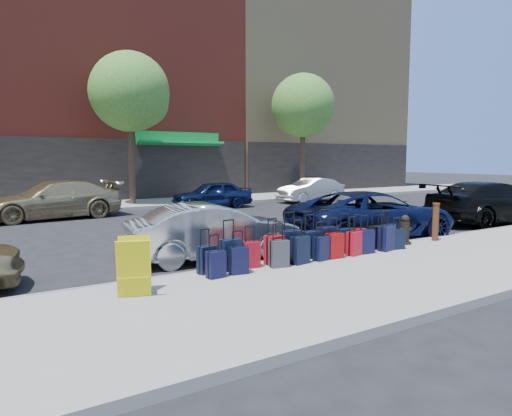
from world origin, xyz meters
TOP-DOWN VIEW (x-y plane):
  - ground at (0.00, 0.00)m, footprint 120.00×120.00m
  - sidewalk_near at (0.00, -6.50)m, footprint 60.00×4.00m
  - sidewalk_far at (0.00, 10.00)m, footprint 60.00×4.00m
  - curb_near at (0.00, -4.48)m, footprint 60.00×0.08m
  - curb_far at (0.00, 7.98)m, footprint 60.00×0.08m
  - building_center at (0.00, 17.99)m, footprint 17.00×12.85m
  - building_right at (16.00, 17.99)m, footprint 15.00×12.12m
  - tree_center at (0.64, 9.50)m, footprint 3.80×3.80m
  - tree_right at (11.14, 9.50)m, footprint 3.80×3.80m
  - suitcase_front_0 at (-2.51, -4.77)m, footprint 0.39×0.26m
  - suitcase_front_1 at (-2.01, -4.81)m, footprint 0.43×0.25m
  - suitcase_front_2 at (-1.56, -4.84)m, footprint 0.37×0.23m
  - suitcase_front_3 at (-0.97, -4.82)m, footprint 0.43×0.28m
  - suitcase_front_4 at (-0.49, -4.76)m, footprint 0.46×0.28m
  - suitcase_front_5 at (0.04, -4.78)m, footprint 0.41×0.25m
  - suitcase_front_6 at (0.49, -4.77)m, footprint 0.46×0.27m
  - suitcase_front_7 at (1.06, -4.80)m, footprint 0.41×0.27m
  - suitcase_front_8 at (1.46, -4.81)m, footprint 0.40×0.27m
  - suitcase_front_9 at (2.06, -4.83)m, footprint 0.38×0.21m
  - suitcase_front_10 at (2.52, -4.77)m, footprint 0.40×0.26m
  - suitcase_back_0 at (-2.52, -5.16)m, footprint 0.36×0.24m
  - suitcase_back_1 at (-2.01, -5.13)m, footprint 0.38×0.26m
  - suitcase_back_3 at (-1.04, -5.09)m, footprint 0.41×0.28m
  - suitcase_back_4 at (-0.51, -5.09)m, footprint 0.42×0.28m
  - suitcase_back_5 at (0.08, -5.08)m, footprint 0.38×0.26m
  - suitcase_back_6 at (0.47, -5.08)m, footprint 0.39×0.23m
  - suitcase_back_7 at (1.05, -5.09)m, footprint 0.41×0.29m
  - suitcase_back_8 at (1.43, -5.07)m, footprint 0.39×0.24m
  - suitcase_back_9 at (2.08, -5.11)m, footprint 0.44×0.31m
  - suitcase_back_10 at (2.47, -5.11)m, footprint 0.35×0.24m
  - fire_hydrant at (3.16, -4.77)m, footprint 0.38×0.34m
  - bollard at (4.24, -4.88)m, footprint 0.19×0.19m
  - display_rack at (-4.12, -5.43)m, footprint 0.69×0.72m
  - car_near_1 at (-1.53, -3.18)m, footprint 4.13×1.84m
  - car_near_2 at (3.65, -3.18)m, footprint 5.34×3.01m
  - car_near_3 at (9.67, -3.21)m, footprint 5.47×2.74m
  - car_far_1 at (-3.53, 6.63)m, footprint 5.32×2.63m
  - car_far_2 at (3.50, 6.85)m, footprint 3.93×1.93m
  - car_far_3 at (9.45, 6.76)m, footprint 4.01×1.62m

SIDE VIEW (x-z plane):
  - ground at x=0.00m, z-range 0.00..0.00m
  - sidewalk_near at x=0.00m, z-range 0.00..0.15m
  - sidewalk_far at x=0.00m, z-range 0.00..0.15m
  - curb_near at x=0.00m, z-range 0.00..0.15m
  - curb_far at x=0.00m, z-range 0.00..0.15m
  - suitcase_back_10 at x=2.47m, z-range 0.01..0.78m
  - suitcase_back_0 at x=-2.52m, z-range 0.00..0.81m
  - suitcase_back_1 at x=-2.01m, z-range -0.01..0.83m
  - suitcase_back_5 at x=0.08m, z-range -0.01..0.83m
  - suitcase_front_2 at x=-1.56m, z-range -0.01..0.85m
  - suitcase_front_0 at x=-2.51m, z-range -0.01..0.85m
  - suitcase_front_8 at x=1.46m, z-range -0.01..0.87m
  - suitcase_back_8 at x=1.43m, z-range -0.02..0.87m
  - suitcase_back_7 at x=1.05m, z-range -0.02..0.87m
  - suitcase_back_3 at x=-1.04m, z-range -0.02..0.88m
  - suitcase_front_10 at x=2.52m, z-range -0.02..0.88m
  - suitcase_back_6 at x=0.47m, z-range -0.02..0.88m
  - suitcase_front_9 at x=2.06m, z-range -0.02..0.89m
  - suitcase_back_4 at x=-0.51m, z-range -0.03..0.91m
  - suitcase_front_7 at x=1.06m, z-range -0.02..0.91m
  - suitcase_back_9 at x=2.08m, z-range -0.03..0.93m
  - suitcase_front_3 at x=-0.97m, z-range -0.03..0.93m
  - suitcase_front_5 at x=0.04m, z-range -0.03..0.94m
  - suitcase_front_1 at x=-2.01m, z-range -0.04..0.97m
  - suitcase_front_6 at x=0.49m, z-range -0.05..1.01m
  - suitcase_front_4 at x=-0.49m, z-range -0.05..1.01m
  - fire_hydrant at x=3.16m, z-range 0.12..0.87m
  - display_rack at x=-4.12m, z-range 0.14..1.08m
  - car_far_2 at x=3.50m, z-range 0.00..1.29m
  - car_far_3 at x=9.45m, z-range 0.00..1.29m
  - car_near_1 at x=-1.53m, z-range 0.00..1.32m
  - bollard at x=4.24m, z-range 0.17..1.18m
  - car_near_2 at x=3.65m, z-range 0.00..1.41m
  - car_far_1 at x=-3.53m, z-range 0.00..1.49m
  - car_near_3 at x=9.67m, z-range 0.00..1.53m
  - tree_center at x=0.64m, z-range 1.78..9.05m
  - tree_right at x=11.14m, z-range 1.78..9.05m
  - building_right at x=16.00m, z-range -0.02..17.98m
  - building_center at x=0.00m, z-range -0.02..19.98m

